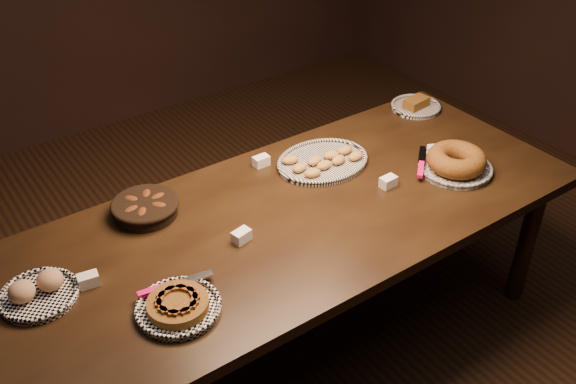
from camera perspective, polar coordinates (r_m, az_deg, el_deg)
ground at (r=3.06m, az=0.61°, el=-13.18°), size 5.00×5.00×0.00m
buffet_table at (r=2.59m, az=0.70°, el=-3.10°), size 2.40×1.00×0.75m
apple_tart_plate at (r=2.15m, az=-9.76°, el=-9.93°), size 0.32×0.28×0.06m
madeleine_platter at (r=2.84m, az=3.12°, el=2.76°), size 0.42×0.35×0.05m
bundt_cake_plate at (r=2.87m, az=14.69°, el=2.58°), size 0.37×0.37×0.10m
croissant_basket at (r=2.58m, az=-12.57°, el=-1.28°), size 0.31×0.31×0.07m
bread_roll_plate at (r=2.32m, az=-21.34°, el=-8.25°), size 0.27×0.27×0.08m
loaf_plate at (r=3.36m, az=11.30°, el=7.53°), size 0.25×0.25×0.06m
tent_cards at (r=2.60m, az=0.51°, el=-0.43°), size 1.68×0.49×0.04m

